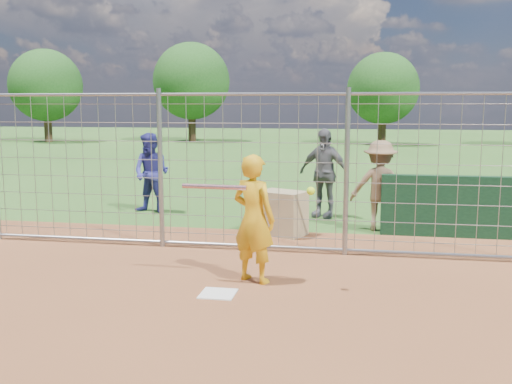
% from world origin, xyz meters
% --- Properties ---
extents(ground, '(100.00, 100.00, 0.00)m').
position_xyz_m(ground, '(0.00, 0.00, 0.00)').
color(ground, '#2D591E').
rests_on(ground, ground).
extents(home_plate, '(0.43, 0.43, 0.02)m').
position_xyz_m(home_plate, '(0.00, -0.20, 0.01)').
color(home_plate, silver).
rests_on(home_plate, ground).
extents(dugout_wall, '(2.60, 0.20, 1.10)m').
position_xyz_m(dugout_wall, '(3.40, 3.60, 0.55)').
color(dugout_wall, '#11381E').
rests_on(dugout_wall, ground).
extents(batter, '(0.73, 0.63, 1.71)m').
position_xyz_m(batter, '(0.34, 0.41, 0.85)').
color(batter, gold).
rests_on(batter, ground).
extents(bystander_a, '(0.95, 0.80, 1.74)m').
position_xyz_m(bystander_a, '(-2.74, 4.87, 0.87)').
color(bystander_a, navy).
rests_on(bystander_a, ground).
extents(bystander_b, '(1.18, 0.83, 1.86)m').
position_xyz_m(bystander_b, '(0.97, 5.06, 0.93)').
color(bystander_b, '#5B5B60').
rests_on(bystander_b, ground).
extents(bystander_c, '(1.10, 0.65, 1.69)m').
position_xyz_m(bystander_c, '(2.08, 3.94, 0.84)').
color(bystander_c, brown).
rests_on(bystander_c, ground).
extents(equipment_bin, '(0.95, 0.83, 0.80)m').
position_xyz_m(equipment_bin, '(0.34, 3.23, 0.40)').
color(equipment_bin, tan).
rests_on(equipment_bin, ground).
extents(equipment_in_play, '(1.73, 0.19, 0.10)m').
position_xyz_m(equipment_in_play, '(0.16, 0.20, 1.29)').
color(equipment_in_play, silver).
rests_on(equipment_in_play, ground).
extents(backstop_fence, '(9.08, 0.08, 2.60)m').
position_xyz_m(backstop_fence, '(0.00, 2.00, 1.26)').
color(backstop_fence, gray).
rests_on(backstop_fence, ground).
extents(tree_line, '(44.66, 6.72, 6.48)m').
position_xyz_m(tree_line, '(3.13, 28.13, 3.71)').
color(tree_line, '#3F2B19').
rests_on(tree_line, ground).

